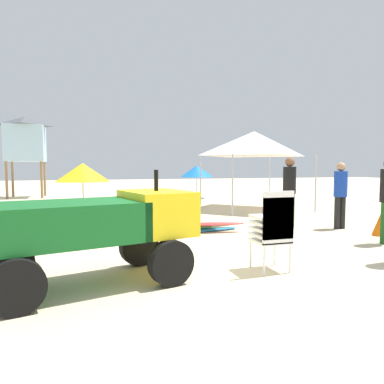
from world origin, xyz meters
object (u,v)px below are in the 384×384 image
(stacked_plastic_chairs, at_px, (274,225))
(beach_umbrella_far, at_px, (197,171))
(lifeguard_tower, at_px, (25,139))
(lifeguard_near_center, at_px, (289,187))
(utility_cart, at_px, (100,225))
(beach_umbrella_mid, at_px, (83,172))
(surfboard_pile, at_px, (199,227))
(popup_canopy, at_px, (254,144))
(traffic_cone_near, at_px, (381,224))
(lifeguard_far_right, at_px, (340,191))

(stacked_plastic_chairs, xyz_separation_m, beach_umbrella_far, (2.84, 12.18, 0.64))
(lifeguard_tower, bearing_deg, lifeguard_near_center, -57.23)
(utility_cart, bearing_deg, lifeguard_tower, 100.98)
(utility_cart, height_order, beach_umbrella_mid, beach_umbrella_mid)
(lifeguard_near_center, bearing_deg, beach_umbrella_mid, 145.24)
(surfboard_pile, relative_size, lifeguard_tower, 0.58)
(lifeguard_near_center, bearing_deg, beach_umbrella_far, 86.79)
(lifeguard_near_center, bearing_deg, utility_cart, -148.07)
(lifeguard_near_center, xyz_separation_m, popup_canopy, (1.05, 3.94, 1.36))
(stacked_plastic_chairs, xyz_separation_m, traffic_cone_near, (3.75, 1.72, -0.44))
(stacked_plastic_chairs, height_order, popup_canopy, popup_canopy)
(stacked_plastic_chairs, height_order, traffic_cone_near, stacked_plastic_chairs)
(lifeguard_far_right, bearing_deg, traffic_cone_near, -75.03)
(surfboard_pile, height_order, beach_umbrella_far, beach_umbrella_far)
(beach_umbrella_far, bearing_deg, lifeguard_tower, 160.31)
(popup_canopy, bearing_deg, beach_umbrella_far, 96.23)
(traffic_cone_near, bearing_deg, beach_umbrella_far, 94.97)
(popup_canopy, distance_m, beach_umbrella_mid, 6.11)
(lifeguard_tower, height_order, beach_umbrella_far, lifeguard_tower)
(lifeguard_far_right, bearing_deg, utility_cart, -157.22)
(beach_umbrella_mid, bearing_deg, popup_canopy, 4.77)
(lifeguard_tower, relative_size, beach_umbrella_far, 2.46)
(lifeguard_tower, bearing_deg, utility_cart, -79.02)
(lifeguard_far_right, bearing_deg, beach_umbrella_mid, 147.22)
(stacked_plastic_chairs, distance_m, lifeguard_near_center, 3.99)
(stacked_plastic_chairs, distance_m, traffic_cone_near, 4.15)
(stacked_plastic_chairs, xyz_separation_m, lifeguard_far_right, (3.48, 2.72, 0.25))
(popup_canopy, height_order, lifeguard_tower, lifeguard_tower)
(lifeguard_far_right, bearing_deg, popup_canopy, 91.20)
(stacked_plastic_chairs, height_order, lifeguard_near_center, lifeguard_near_center)
(lifeguard_near_center, bearing_deg, stacked_plastic_chairs, -126.05)
(utility_cart, relative_size, beach_umbrella_far, 1.66)
(utility_cart, xyz_separation_m, stacked_plastic_chairs, (2.44, -0.24, -0.09))
(utility_cart, xyz_separation_m, beach_umbrella_mid, (-0.18, 6.41, 0.60))
(utility_cart, bearing_deg, lifeguard_near_center, 31.93)
(surfboard_pile, relative_size, lifeguard_far_right, 1.42)
(beach_umbrella_mid, bearing_deg, lifeguard_near_center, -34.76)
(surfboard_pile, xyz_separation_m, beach_umbrella_mid, (-2.59, 3.32, 1.26))
(popup_canopy, relative_size, traffic_cone_near, 5.99)
(stacked_plastic_chairs, relative_size, lifeguard_tower, 0.29)
(popup_canopy, xyz_separation_m, traffic_cone_near, (0.36, -5.43, -2.13))
(stacked_plastic_chairs, bearing_deg, traffic_cone_near, 24.59)
(utility_cart, relative_size, beach_umbrella_mid, 1.65)
(beach_umbrella_mid, bearing_deg, utility_cart, -88.37)
(beach_umbrella_mid, xyz_separation_m, traffic_cone_near, (6.37, -4.93, -1.12))
(stacked_plastic_chairs, height_order, beach_umbrella_far, beach_umbrella_far)
(lifeguard_tower, height_order, traffic_cone_near, lifeguard_tower)
(lifeguard_near_center, height_order, popup_canopy, popup_canopy)
(stacked_plastic_chairs, bearing_deg, lifeguard_near_center, 53.95)
(utility_cart, height_order, traffic_cone_near, utility_cart)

